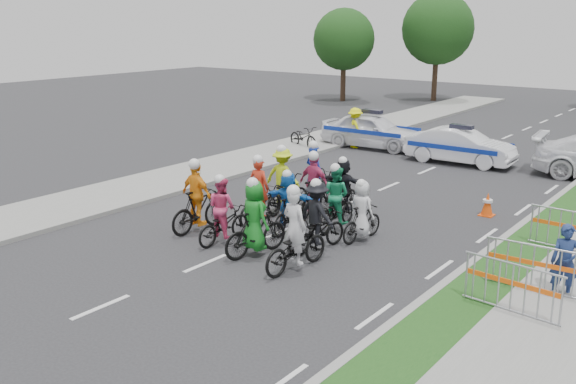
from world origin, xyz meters
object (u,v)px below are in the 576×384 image
Objects in this scene: rider_0 at (295,242)px; cone_0 at (487,204)px; barrier_0 at (511,290)px; tree_3 at (438,29)px; rider_1 at (255,225)px; rider_12 at (314,184)px; rider_11 at (343,190)px; police_car_0 at (372,130)px; rider_3 at (198,204)px; police_car_1 at (460,146)px; rider_5 at (289,206)px; rider_10 at (283,184)px; barrier_1 at (532,270)px; rider_4 at (317,223)px; rider_7 at (362,216)px; rider_9 at (315,192)px; rider_2 at (223,217)px; rider_6 at (260,200)px; spectator_0 at (565,262)px; tree_0 at (344,39)px; barrier_2 at (571,233)px; marshal_hiviz at (355,128)px; rider_8 at (336,204)px; parked_bike at (303,137)px.

rider_0 is 2.95× the size of cone_0.
tree_3 is at bearing 117.28° from barrier_0.
rider_12 is (-1.39, 4.50, -0.10)m from rider_1.
rider_11 reaches higher than barrier_0.
tree_3 reaches higher than police_car_0.
police_car_1 is (2.31, 12.33, -0.08)m from rider_3.
rider_10 is at bearing -56.63° from rider_5.
rider_0 is 5.13m from barrier_1.
rider_7 is at bearing -100.76° from rider_4.
rider_9 reaches higher than cone_0.
rider_6 is at bearing -79.16° from rider_2.
rider_10 reaches higher than barrier_0.
tree_3 is (-8.01, 28.75, 4.24)m from rider_6.
rider_1 is at bearing 179.12° from spectator_0.
rider_12 is (-2.40, 3.31, -0.06)m from rider_4.
spectator_0 is at bearing -162.54° from rider_4.
rider_4 is 4.09m from rider_12.
rider_12 is (0.20, 2.40, 0.02)m from rider_6.
tree_0 is at bearing -50.38° from rider_7.
barrier_0 is (7.50, -4.09, -0.11)m from rider_12.
cone_0 is 27.29m from tree_0.
rider_1 is at bearing -72.73° from tree_3.
police_car_1 reaches higher than barrier_2.
rider_8 is at bearing 146.02° from marshal_hiviz.
police_car_1 is (0.50, 9.40, -0.06)m from rider_9.
rider_11 reaches higher than barrier_1.
rider_6 is 0.99× the size of rider_9.
spectator_0 is at bearing -54.52° from cone_0.
rider_7 is (0.17, 2.66, -0.02)m from rider_0.
police_car_1 is (1.47, 10.71, 0.05)m from rider_6.
tree_0 reaches higher than rider_3.
rider_12 is at bearing 140.86° from marshal_hiviz.
tree_3 reaches higher than barrier_2.
police_car_0 is at bearing -78.34° from rider_5.
rider_3 is at bearing 172.08° from spectator_0.
rider_3 is 0.97× the size of rider_12.
rider_1 reaches higher than cone_0.
parked_bike reaches higher than cone_0.
rider_10 reaches higher than rider_1.
rider_2 is at bearing 92.06° from rider_10.
marshal_hiviz is at bearing -57.10° from rider_1.
rider_6 is 0.27× the size of tree_3.
rider_6 is at bearing 13.59° from rider_7.
barrier_1 is at bearing -169.88° from rider_3.
tree_0 is (-13.97, 23.44, 3.42)m from rider_9.
barrier_1 is at bearing 168.96° from rider_9.
rider_7 is 2.39× the size of cone_0.
rider_7 is 5.10m from barrier_2.
rider_9 reaches higher than rider_10.
rider_2 is at bearing 175.14° from spectator_0.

